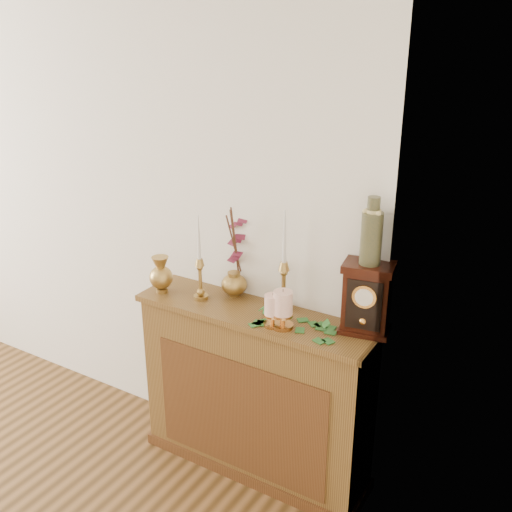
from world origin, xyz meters
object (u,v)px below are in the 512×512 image
Objects in this scene: bud_vase at (161,275)px; ceramic_vase at (372,234)px; candlestick_left at (200,272)px; mantel_clock at (367,299)px; ginger_jar at (237,254)px; candlestick_center at (284,278)px.

ceramic_vase is at bearing 7.97° from bud_vase.
mantel_clock is (0.84, 0.10, 0.02)m from candlestick_left.
ginger_jar is (0.34, 0.19, 0.12)m from bud_vase.
ginger_jar is at bearing 29.50° from bud_vase.
candlestick_left is 1.34× the size of mantel_clock.
candlestick_left is 1.48× the size of ceramic_vase.
ceramic_vase is (0.84, 0.11, 0.32)m from candlestick_left.
candlestick_center is 0.30m from ginger_jar.
bud_vase is 0.59× the size of mantel_clock.
ceramic_vase reaches higher than bud_vase.
bud_vase is 1.13m from ceramic_vase.
ceramic_vase is (-0.00, 0.00, 0.30)m from mantel_clock.
ceramic_vase is at bearing -3.61° from ginger_jar.
candlestick_center is at bearing 15.11° from candlestick_left.
bud_vase is 0.40× the size of ginger_jar.
candlestick_center is at bearing -7.74° from ginger_jar.
candlestick_center is at bearing 179.26° from ceramic_vase.
bud_vase is at bearing -169.28° from candlestick_left.
mantel_clock is (0.42, -0.01, -0.00)m from candlestick_center.
ceramic_vase is at bearing 7.24° from candlestick_left.
candlestick_left is 0.85m from mantel_clock.
candlestick_left is at bearing -172.76° from ceramic_vase.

